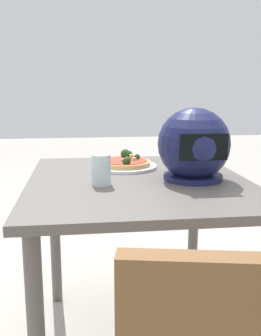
{
  "coord_description": "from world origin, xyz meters",
  "views": [
    {
      "loc": [
        0.21,
        1.44,
        1.06
      ],
      "look_at": [
        0.01,
        -0.11,
        0.74
      ],
      "focal_mm": 41.92,
      "sensor_mm": 36.0,
      "label": 1
    }
  ],
  "objects_px": {
    "motorcycle_helmet": "(194,146)",
    "drinking_glass": "(101,170)",
    "dining_table": "(138,203)",
    "pizza": "(125,162)"
  },
  "relations": [
    {
      "from": "dining_table",
      "to": "motorcycle_helmet",
      "type": "relative_size",
      "value": 3.55
    },
    {
      "from": "dining_table",
      "to": "drinking_glass",
      "type": "xyz_separation_m",
      "value": [
        0.14,
        0.08,
        0.15
      ]
    },
    {
      "from": "dining_table",
      "to": "motorcycle_helmet",
      "type": "distance_m",
      "value": 0.31
    },
    {
      "from": "dining_table",
      "to": "drinking_glass",
      "type": "distance_m",
      "value": 0.22
    },
    {
      "from": "dining_table",
      "to": "pizza",
      "type": "relative_size",
      "value": 4.22
    },
    {
      "from": "dining_table",
      "to": "pizza",
      "type": "height_order",
      "value": "pizza"
    },
    {
      "from": "motorcycle_helmet",
      "to": "drinking_glass",
      "type": "relative_size",
      "value": 2.47
    },
    {
      "from": "drinking_glass",
      "to": "dining_table",
      "type": "bearing_deg",
      "value": -151.16
    },
    {
      "from": "motorcycle_helmet",
      "to": "drinking_glass",
      "type": "bearing_deg",
      "value": 6.29
    },
    {
      "from": "pizza",
      "to": "motorcycle_helmet",
      "type": "xyz_separation_m",
      "value": [
        -0.23,
        0.26,
        0.1
      ]
    }
  ]
}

